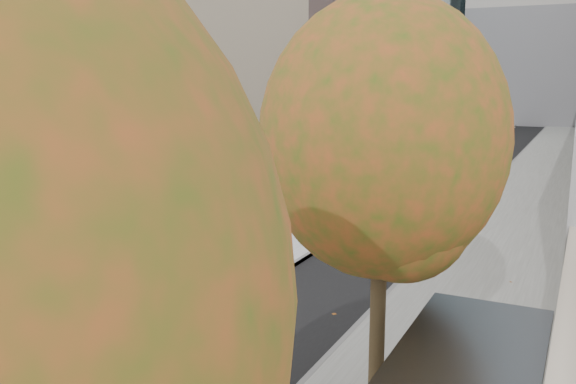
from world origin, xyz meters
The scene contains 5 objects.
bus_platform centered at (-3.88, 35.00, 0.07)m, with size 4.25×150.00×0.15m, color #B1B1B1.
sidewalk centered at (4.12, 35.00, 0.04)m, with size 4.75×150.00×0.08m, color gray.
tree_c centered at (3.60, 13.00, 5.25)m, with size 4.20×4.20×7.28m.
bus_far centered at (-7.37, 31.38, 1.65)m, with size 3.89×18.30×3.03m.
distant_car centered at (-7.45, 51.44, 0.65)m, with size 1.54×3.84×1.31m, color silver.
Camera 1 is at (6.70, 3.10, 6.27)m, focal length 38.00 mm.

